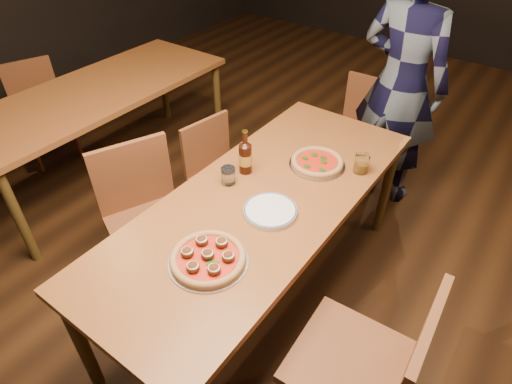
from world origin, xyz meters
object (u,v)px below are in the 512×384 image
Objects in this scene: table_main at (262,209)px; pizza_margherita at (317,162)px; chair_nbr_left at (43,113)px; water_glass at (228,175)px; chair_main_e at (351,361)px; beer_bottle at (245,158)px; chair_end at (357,137)px; chair_main_nw at (151,225)px; pizza_meatball at (208,258)px; amber_glass at (362,164)px; diner at (401,84)px; table_left at (98,98)px; plate_stack at (270,211)px; chair_main_sw at (225,179)px.

pizza_margherita is at bearing 78.62° from table_main.
water_glass is (2.11, -0.17, 0.38)m from chair_nbr_left.
chair_main_e is 10.63× the size of water_glass.
table_main is 0.43m from pizza_margherita.
beer_bottle reaches higher than chair_main_e.
chair_end is 2.84× the size of pizza_margherita.
chair_main_nw reaches higher than table_main.
beer_bottle is at bearing 113.32° from pizza_meatball.
diner is at bearing 99.38° from amber_glass.
beer_bottle is at bearing -6.47° from table_left.
table_left is 2.17m from diner.
water_glass is (-0.01, -0.13, -0.04)m from beer_bottle.
chair_end reaches higher than water_glass.
chair_end is 1.42m from plate_stack.
water_glass is at bearing -127.12° from chair_main_sw.
chair_main_e is (1.27, -0.09, 0.02)m from chair_main_nw.
diner is (0.15, 1.41, 0.20)m from table_main.
amber_glass is (0.30, 0.50, 0.12)m from table_main.
beer_bottle reaches higher than pizza_margherita.
table_main is at bearing 0.13° from water_glass.
chair_main_sw reaches higher than plate_stack.
amber_glass is at bearing -71.01° from chair_main_sw.
chair_nbr_left is 2.46m from plate_stack.
chair_end is 1.36m from water_glass.
chair_main_nw is at bearing -27.06° from table_left.
table_left is at bearing 86.21° from chair_main_nw.
table_main is 2.39× the size of chair_nbr_left.
pizza_margherita is at bearing 3.48° from table_left.
diner reaches higher than chair_main_sw.
chair_nbr_left is at bearing 174.44° from plate_stack.
chair_end is 9.47× the size of water_glass.
water_glass is at bearing -179.87° from table_main.
beer_bottle is (-0.20, 0.13, 0.16)m from table_main.
table_main is at bearing -74.41° from chair_nbr_left.
table_left is 2.39× the size of chair_nbr_left.
chair_main_e is 1.10m from beer_bottle.
chair_main_sw is 0.73m from pizza_margherita.
table_left is 2.13× the size of chair_main_nw.
chair_main_nw is 0.54× the size of diner.
pizza_margherita is 3.06× the size of amber_glass.
plate_stack is (0.15, -1.37, 0.33)m from chair_end.
table_left is 2.52m from chair_main_e.
chair_nbr_left is (-2.27, -1.14, -0.02)m from chair_end.
beer_bottle is at bearing -121.93° from chair_main_e.
chair_main_sw reaches higher than pizza_margherita.
chair_end is 0.95m from amber_glass.
amber_glass reaches higher than water_glass.
beer_bottle is (-0.92, 0.51, 0.35)m from chair_main_e.
pizza_margherita is at bearing -19.31° from chair_main_nw.
chair_main_nw is 1.16× the size of chair_main_sw.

